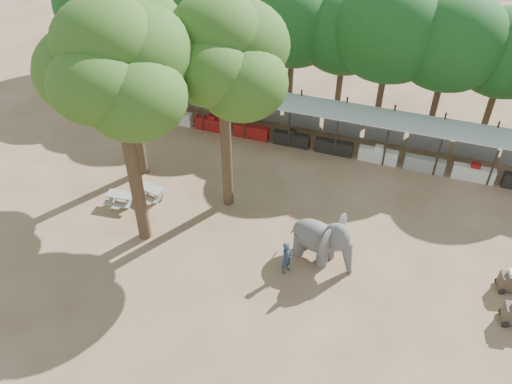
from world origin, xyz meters
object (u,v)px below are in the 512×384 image
(yard_tree_left, at_px, (121,39))
(cart_back, at_px, (512,281))
(yard_tree_back, at_px, (221,55))
(handler, at_px, (287,258))
(picnic_table_far, at_px, (152,192))
(elephant, at_px, (323,239))
(yard_tree_center, at_px, (115,67))
(picnic_table_near, at_px, (121,198))

(yard_tree_left, bearing_deg, cart_back, -7.35)
(yard_tree_left, relative_size, yard_tree_back, 0.97)
(yard_tree_back, distance_m, handler, 9.87)
(picnic_table_far, relative_size, cart_back, 1.34)
(cart_back, bearing_deg, elephant, 173.45)
(elephant, bearing_deg, yard_tree_left, 179.68)
(yard_tree_center, relative_size, yard_tree_back, 1.06)
(elephant, bearing_deg, yard_tree_back, 172.80)
(yard_tree_center, distance_m, elephant, 12.09)
(yard_tree_center, xyz_separation_m, handler, (7.71, -0.08, -8.32))
(yard_tree_left, distance_m, yard_tree_center, 5.92)
(picnic_table_far, xyz_separation_m, cart_back, (18.76, -0.35, 0.07))
(handler, relative_size, picnic_table_near, 1.09)
(picnic_table_far, bearing_deg, handler, -4.91)
(elephant, distance_m, picnic_table_near, 11.47)
(elephant, distance_m, handler, 1.99)
(yard_tree_back, distance_m, cart_back, 16.82)
(picnic_table_far, height_order, cart_back, cart_back)
(yard_tree_left, bearing_deg, picnic_table_near, -79.91)
(cart_back, bearing_deg, handler, -179.57)
(yard_tree_center, height_order, cart_back, yard_tree_center)
(yard_tree_left, xyz_separation_m, handler, (10.71, -5.09, -7.31))
(yard_tree_center, relative_size, picnic_table_far, 6.88)
(handler, distance_m, cart_back, 10.29)
(elephant, distance_m, cart_back, 8.75)
(yard_tree_left, xyz_separation_m, yard_tree_center, (3.00, -5.00, 1.01))
(picnic_table_near, bearing_deg, elephant, -7.78)
(yard_tree_center, bearing_deg, elephant, 8.36)
(elephant, xyz_separation_m, cart_back, (8.66, 1.00, -0.73))
(yard_tree_left, xyz_separation_m, picnic_table_near, (0.61, -3.40, -7.72))
(yard_tree_center, height_order, elephant, yard_tree_center)
(elephant, bearing_deg, picnic_table_far, -170.96)
(handler, bearing_deg, yard_tree_back, 69.56)
(elephant, relative_size, cart_back, 2.67)
(yard_tree_center, xyz_separation_m, cart_back, (17.71, 2.33, -8.65))
(picnic_table_near, height_order, cart_back, cart_back)
(yard_tree_left, distance_m, handler, 13.93)
(cart_back, bearing_deg, picnic_table_far, 165.81)
(yard_tree_left, relative_size, elephant, 3.16)
(elephant, height_order, handler, elephant)
(yard_tree_center, bearing_deg, cart_back, 7.49)
(yard_tree_center, relative_size, picnic_table_near, 7.42)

